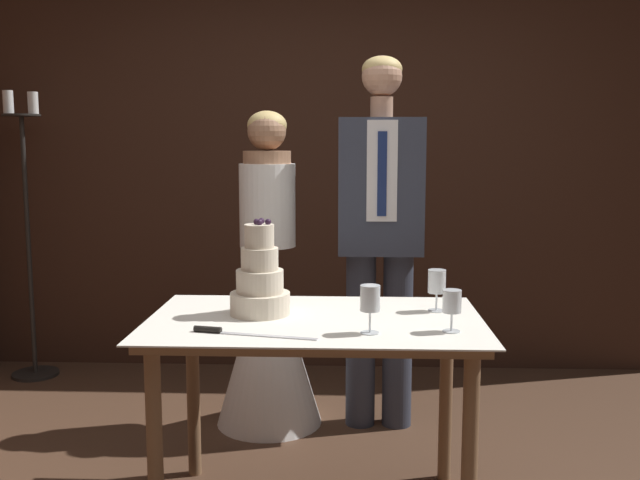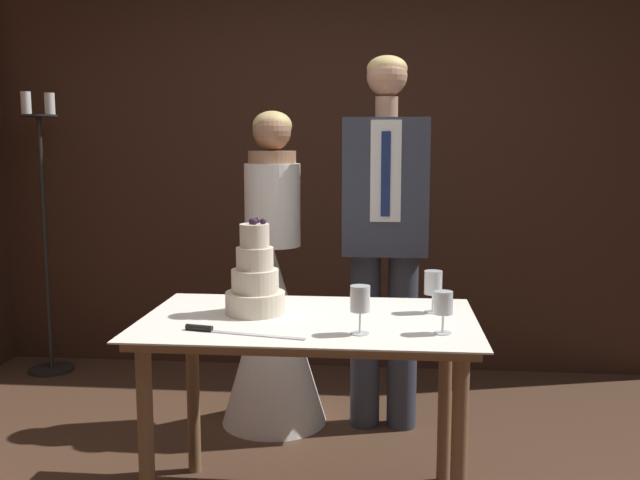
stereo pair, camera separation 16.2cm
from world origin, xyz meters
The scene contains 10 objects.
wall_back centered at (0.00, 2.06, 1.33)m, with size 4.56×0.12×2.66m, color #382116.
cake_table centered at (0.06, 0.14, 0.68)m, with size 1.26×0.79×0.78m.
tiered_cake centered at (-0.16, 0.20, 0.91)m, with size 0.23×0.23×0.37m.
cake_knife centered at (-0.22, -0.10, 0.79)m, with size 0.44×0.11×0.02m.
wine_glass_near centered at (0.53, 0.28, 0.89)m, with size 0.07×0.07×0.17m.
wine_glass_middle centered at (0.26, -0.07, 0.90)m, with size 0.07×0.07×0.17m.
wine_glass_far centered at (0.54, -0.04, 0.88)m, with size 0.07×0.07×0.15m.
bride centered at (-0.23, 1.04, 0.58)m, with size 0.54×0.54×1.60m.
groom centered at (0.34, 1.04, 1.03)m, with size 0.42×0.25×1.86m.
candle_stand centered at (-1.77, 1.73, 0.82)m, with size 0.28×0.28×1.75m.
Camera 1 is at (0.19, -2.49, 1.44)m, focal length 40.00 mm.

